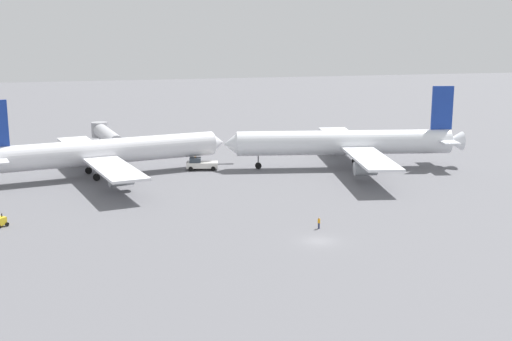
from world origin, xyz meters
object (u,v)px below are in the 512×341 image
airliner_being_pushed (347,143)px  pushback_tug (201,164)px  ground_crew_wing_walker_right (319,223)px  jet_bridge (106,135)px  airliner_at_gate_left (105,152)px

airliner_being_pushed → pushback_tug: airliner_being_pushed is taller
airliner_being_pushed → pushback_tug: 30.03m
pushback_tug → ground_crew_wing_walker_right: bearing=-79.5°
jet_bridge → ground_crew_wing_walker_right: bearing=-69.0°
airliner_being_pushed → airliner_at_gate_left: bearing=174.0°
pushback_tug → jet_bridge: jet_bridge is taller
pushback_tug → jet_bridge: 28.53m
airliner_at_gate_left → pushback_tug: airliner_at_gate_left is taller
ground_crew_wing_walker_right → jet_bridge: (-25.76, 67.08, 3.67)m
jet_bridge → airliner_being_pushed: bearing=-31.3°
airliner_being_pushed → ground_crew_wing_walker_right: bearing=-118.3°
airliner_at_gate_left → pushback_tug: size_ratio=5.11×
airliner_being_pushed → pushback_tug: (-29.16, 5.97, -3.95)m
airliner_at_gate_left → ground_crew_wing_walker_right: (27.26, -43.84, -3.82)m
airliner_at_gate_left → airliner_being_pushed: 48.37m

